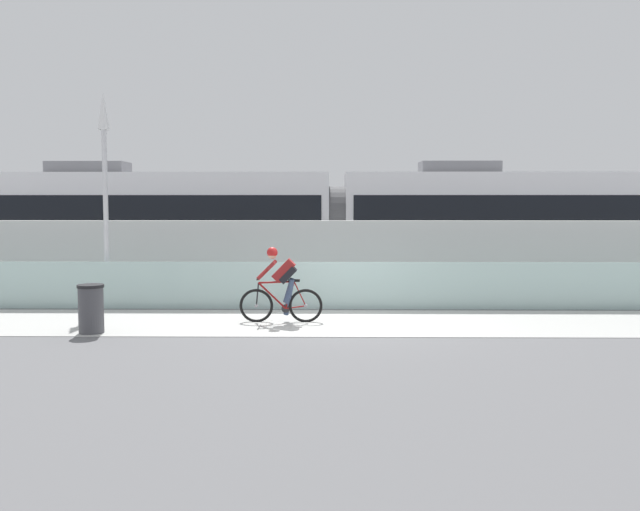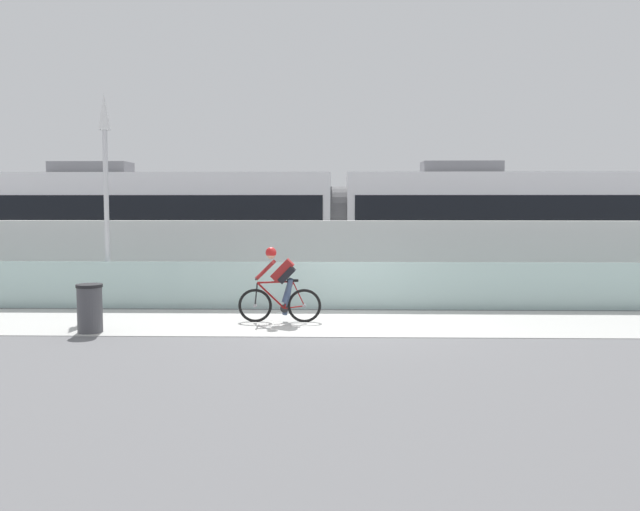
# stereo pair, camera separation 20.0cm
# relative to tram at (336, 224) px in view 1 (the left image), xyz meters

# --- Properties ---
(ground_plane) EXTENTS (200.00, 200.00, 0.00)m
(ground_plane) POSITION_rel_tram_xyz_m (-0.07, -6.85, -1.89)
(ground_plane) COLOR slate
(bike_path_deck) EXTENTS (32.00, 3.20, 0.01)m
(bike_path_deck) POSITION_rel_tram_xyz_m (-0.07, -6.85, -1.89)
(bike_path_deck) COLOR beige
(bike_path_deck) RESTS_ON ground
(glass_parapet) EXTENTS (32.00, 0.05, 1.13)m
(glass_parapet) POSITION_rel_tram_xyz_m (-0.07, -5.00, -1.33)
(glass_parapet) COLOR silver
(glass_parapet) RESTS_ON ground
(concrete_barrier_wall) EXTENTS (32.00, 0.36, 2.07)m
(concrete_barrier_wall) POSITION_rel_tram_xyz_m (-0.07, -3.20, -0.86)
(concrete_barrier_wall) COLOR silver
(concrete_barrier_wall) RESTS_ON ground
(tram_rail_near) EXTENTS (32.00, 0.08, 0.01)m
(tram_rail_near) POSITION_rel_tram_xyz_m (-0.07, -0.72, -1.89)
(tram_rail_near) COLOR #595654
(tram_rail_near) RESTS_ON ground
(tram_rail_far) EXTENTS (32.00, 0.08, 0.01)m
(tram_rail_far) POSITION_rel_tram_xyz_m (-0.07, 0.72, -1.89)
(tram_rail_far) COLOR #595654
(tram_rail_far) RESTS_ON ground
(tram) EXTENTS (22.56, 2.54, 3.81)m
(tram) POSITION_rel_tram_xyz_m (0.00, 0.00, 0.00)
(tram) COLOR silver
(tram) RESTS_ON ground
(cyclist_on_bike) EXTENTS (1.77, 0.58, 1.61)m
(cyclist_on_bike) POSITION_rel_tram_xyz_m (-1.25, -6.85, -1.11)
(cyclist_on_bike) COLOR black
(cyclist_on_bike) RESTS_ON ground
(lamp_post_antenna) EXTENTS (0.28, 0.28, 5.20)m
(lamp_post_antenna) POSITION_rel_tram_xyz_m (-5.66, -4.70, 1.40)
(lamp_post_antenna) COLOR gray
(lamp_post_antenna) RESTS_ON ground
(trash_bin) EXTENTS (0.51, 0.51, 0.96)m
(trash_bin) POSITION_rel_tram_xyz_m (-4.87, -8.10, -1.41)
(trash_bin) COLOR #47474C
(trash_bin) RESTS_ON ground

